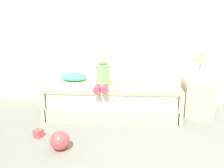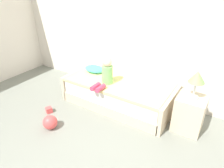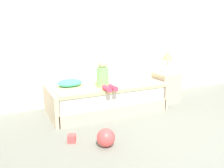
% 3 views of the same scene
% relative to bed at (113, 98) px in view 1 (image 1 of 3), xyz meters
% --- Properties ---
extents(wall_rear, '(7.20, 0.10, 2.90)m').
position_rel_bed_xyz_m(wall_rear, '(0.64, 0.60, 1.20)').
color(wall_rear, silver).
rests_on(wall_rear, ground).
extents(bed, '(2.11, 1.00, 0.50)m').
position_rel_bed_xyz_m(bed, '(0.00, 0.00, 0.00)').
color(bed, beige).
rests_on(bed, ground).
extents(nightstand, '(0.44, 0.44, 0.60)m').
position_rel_bed_xyz_m(nightstand, '(1.35, -0.05, 0.05)').
color(nightstand, beige).
rests_on(nightstand, ground).
extents(table_lamp, '(0.24, 0.24, 0.45)m').
position_rel_bed_xyz_m(table_lamp, '(1.35, -0.05, 0.69)').
color(table_lamp, silver).
rests_on(table_lamp, nightstand).
extents(child_figure, '(0.20, 0.51, 0.50)m').
position_rel_bed_xyz_m(child_figure, '(-0.15, -0.23, 0.46)').
color(child_figure, '#7FC672').
rests_on(child_figure, bed).
extents(pillow, '(0.44, 0.30, 0.13)m').
position_rel_bed_xyz_m(pillow, '(-0.65, 0.10, 0.32)').
color(pillow, '#4CCCBC').
rests_on(pillow, bed).
extents(toy_ball, '(0.24, 0.24, 0.24)m').
position_rel_bed_xyz_m(toy_ball, '(-0.57, -1.26, -0.13)').
color(toy_ball, '#E54C4C').
rests_on(toy_ball, ground).
extents(toy_block, '(0.14, 0.14, 0.11)m').
position_rel_bed_xyz_m(toy_block, '(-0.94, -0.97, -0.19)').
color(toy_block, '#E54C4C').
rests_on(toy_block, ground).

